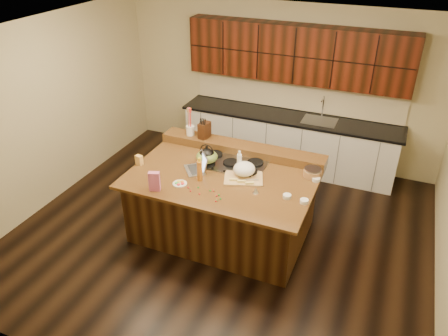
% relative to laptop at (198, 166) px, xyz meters
% --- Properties ---
extents(room, '(5.52, 5.02, 2.72)m').
position_rel_laptop_xyz_m(room, '(0.35, 0.00, 0.37)').
color(room, black).
rests_on(room, ground).
extents(island, '(2.40, 1.60, 0.92)m').
position_rel_laptop_xyz_m(island, '(0.35, 0.00, -0.52)').
color(island, black).
rests_on(island, ground).
extents(back_ledge, '(2.40, 0.30, 0.12)m').
position_rel_laptop_xyz_m(back_ledge, '(0.35, 0.70, -0.00)').
color(back_ledge, black).
rests_on(back_ledge, island).
extents(cooktop, '(0.92, 0.52, 0.05)m').
position_rel_laptop_xyz_m(cooktop, '(0.35, 0.30, -0.05)').
color(cooktop, gray).
rests_on(cooktop, island).
extents(back_counter, '(3.70, 0.66, 2.40)m').
position_rel_laptop_xyz_m(back_counter, '(0.65, 2.23, 0.00)').
color(back_counter, silver).
rests_on(back_counter, ground).
extents(kettle, '(0.27, 0.27, 0.20)m').
position_rel_laptop_xyz_m(kettle, '(0.05, 0.17, 0.08)').
color(kettle, black).
rests_on(kettle, cooktop).
extents(green_bowl, '(0.39, 0.39, 0.16)m').
position_rel_laptop_xyz_m(green_bowl, '(0.05, 0.17, 0.06)').
color(green_bowl, olive).
rests_on(green_bowl, cooktop).
extents(laptop, '(0.41, 0.42, 0.23)m').
position_rel_laptop_xyz_m(laptop, '(0.00, 0.00, 0.00)').
color(laptop, '#B7B7BC').
rests_on(laptop, island).
extents(oil_bottle, '(0.09, 0.09, 0.27)m').
position_rel_laptop_xyz_m(oil_bottle, '(0.13, -0.23, 0.07)').
color(oil_bottle, '#BA6D20').
rests_on(oil_bottle, island).
extents(vinegar_bottle, '(0.08, 0.08, 0.25)m').
position_rel_laptop_xyz_m(vinegar_bottle, '(0.51, 0.18, 0.06)').
color(vinegar_bottle, silver).
rests_on(vinegar_bottle, island).
extents(wooden_tray, '(0.58, 0.49, 0.20)m').
position_rel_laptop_xyz_m(wooden_tray, '(0.62, 0.06, 0.03)').
color(wooden_tray, tan).
rests_on(wooden_tray, island).
extents(ramekin_a, '(0.12, 0.12, 0.04)m').
position_rel_laptop_xyz_m(ramekin_a, '(1.26, -0.19, -0.04)').
color(ramekin_a, white).
rests_on(ramekin_a, island).
extents(ramekin_b, '(0.12, 0.12, 0.04)m').
position_rel_laptop_xyz_m(ramekin_b, '(1.48, -0.21, -0.04)').
color(ramekin_b, white).
rests_on(ramekin_b, island).
extents(ramekin_c, '(0.12, 0.12, 0.04)m').
position_rel_laptop_xyz_m(ramekin_c, '(1.50, 0.33, -0.04)').
color(ramekin_c, white).
rests_on(ramekin_c, island).
extents(strainer_bowl, '(0.28, 0.28, 0.09)m').
position_rel_laptop_xyz_m(strainer_bowl, '(1.43, 0.43, -0.02)').
color(strainer_bowl, '#996B3F').
rests_on(strainer_bowl, island).
extents(kitchen_timer, '(0.09, 0.09, 0.07)m').
position_rel_laptop_xyz_m(kitchen_timer, '(0.88, -0.22, -0.03)').
color(kitchen_timer, silver).
rests_on(kitchen_timer, island).
extents(pink_bag, '(0.15, 0.11, 0.25)m').
position_rel_laptop_xyz_m(pink_bag, '(-0.28, -0.65, 0.06)').
color(pink_bag, '#C15B81').
rests_on(pink_bag, island).
extents(candy_plate, '(0.20, 0.20, 0.01)m').
position_rel_laptop_xyz_m(candy_plate, '(-0.06, -0.41, -0.05)').
color(candy_plate, white).
rests_on(candy_plate, island).
extents(package_box, '(0.11, 0.09, 0.13)m').
position_rel_laptop_xyz_m(package_box, '(-0.80, -0.17, 0.00)').
color(package_box, '#F8BA57').
rests_on(package_box, island).
extents(utensil_crock, '(0.13, 0.13, 0.14)m').
position_rel_laptop_xyz_m(utensil_crock, '(-0.46, 0.70, 0.13)').
color(utensil_crock, white).
rests_on(utensil_crock, back_ledge).
extents(knife_block, '(0.14, 0.20, 0.23)m').
position_rel_laptop_xyz_m(knife_block, '(-0.23, 0.70, 0.17)').
color(knife_block, black).
rests_on(knife_block, back_ledge).
extents(gumdrop_0, '(0.02, 0.02, 0.02)m').
position_rel_laptop_xyz_m(gumdrop_0, '(0.48, -0.49, -0.05)').
color(gumdrop_0, red).
rests_on(gumdrop_0, island).
extents(gumdrop_1, '(0.02, 0.02, 0.02)m').
position_rel_laptop_xyz_m(gumdrop_1, '(0.50, -0.46, -0.05)').
color(gumdrop_1, '#198C26').
rests_on(gumdrop_1, island).
extents(gumdrop_2, '(0.02, 0.02, 0.02)m').
position_rel_laptop_xyz_m(gumdrop_2, '(0.27, -0.53, -0.05)').
color(gumdrop_2, red).
rests_on(gumdrop_2, island).
extents(gumdrop_3, '(0.02, 0.02, 0.02)m').
position_rel_laptop_xyz_m(gumdrop_3, '(0.36, -0.41, -0.05)').
color(gumdrop_3, '#198C26').
rests_on(gumdrop_3, island).
extents(gumdrop_4, '(0.02, 0.02, 0.02)m').
position_rel_laptop_xyz_m(gumdrop_4, '(0.40, -0.40, -0.05)').
color(gumdrop_4, red).
rests_on(gumdrop_4, island).
extents(gumdrop_5, '(0.02, 0.02, 0.02)m').
position_rel_laptop_xyz_m(gumdrop_5, '(0.19, -0.40, -0.05)').
color(gumdrop_5, '#198C26').
rests_on(gumdrop_5, island).
extents(gumdrop_6, '(0.02, 0.02, 0.02)m').
position_rel_laptop_xyz_m(gumdrop_6, '(0.08, -0.45, -0.05)').
color(gumdrop_6, red).
rests_on(gumdrop_6, island).
extents(gumdrop_7, '(0.02, 0.02, 0.02)m').
position_rel_laptop_xyz_m(gumdrop_7, '(0.40, -0.39, -0.05)').
color(gumdrop_7, '#198C26').
rests_on(gumdrop_7, island).
extents(gumdrop_8, '(0.02, 0.02, 0.02)m').
position_rel_laptop_xyz_m(gumdrop_8, '(0.52, -0.59, -0.05)').
color(gumdrop_8, red).
rests_on(gumdrop_8, island).
extents(gumdrop_9, '(0.02, 0.02, 0.02)m').
position_rel_laptop_xyz_m(gumdrop_9, '(0.52, -0.58, -0.05)').
color(gumdrop_9, '#198C26').
rests_on(gumdrop_9, island).
extents(gumdrop_10, '(0.02, 0.02, 0.02)m').
position_rel_laptop_xyz_m(gumdrop_10, '(0.14, -0.51, -0.05)').
color(gumdrop_10, red).
rests_on(gumdrop_10, island).
extents(gumdrop_11, '(0.02, 0.02, 0.02)m').
position_rel_laptop_xyz_m(gumdrop_11, '(0.54, -0.53, -0.05)').
color(gumdrop_11, '#198C26').
rests_on(gumdrop_11, island).
extents(gumdrop_12, '(0.02, 0.02, 0.02)m').
position_rel_laptop_xyz_m(gumdrop_12, '(0.40, -0.38, -0.05)').
color(gumdrop_12, red).
rests_on(gumdrop_12, island).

